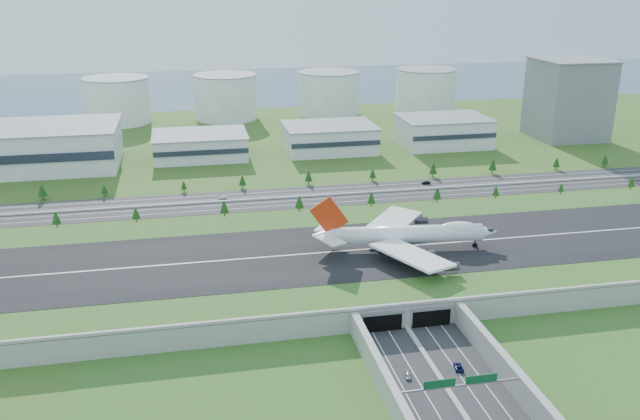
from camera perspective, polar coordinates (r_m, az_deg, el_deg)
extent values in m
plane|color=#2A4916|center=(274.56, 4.02, -4.89)|extent=(1200.00, 1200.00, 0.00)
cube|color=gray|center=(272.95, 4.04, -4.12)|extent=(520.00, 100.00, 8.00)
cube|color=#286121|center=(271.35, 4.06, -3.33)|extent=(520.00, 100.00, 0.16)
cube|color=black|center=(271.30, 4.06, -3.30)|extent=(520.00, 58.00, 0.12)
cube|color=silver|center=(271.27, 4.06, -3.29)|extent=(520.00, 0.90, 0.02)
cube|color=gray|center=(228.35, 7.34, -7.88)|extent=(520.00, 1.20, 1.20)
cube|color=gray|center=(184.76, 6.82, -16.75)|extent=(2.40, 100.00, 8.00)
cube|color=gray|center=(197.70, 17.27, -14.91)|extent=(2.40, 100.00, 8.00)
cube|color=black|center=(227.82, 5.29, -9.40)|extent=(13.00, 1.20, 6.00)
cube|color=black|center=(232.84, 9.35, -8.92)|extent=(13.00, 1.20, 6.00)
cylinder|color=gray|center=(188.69, 6.09, -16.05)|extent=(0.70, 0.70, 7.00)
cylinder|color=gray|center=(201.91, 16.78, -14.24)|extent=(0.70, 0.70, 7.00)
cube|color=gray|center=(192.44, 11.72, -14.27)|extent=(38.00, 0.50, 0.50)
cube|color=#0C4C23|center=(189.55, 10.03, -14.21)|extent=(9.00, 0.30, 2.40)
cube|color=#0C4C23|center=(193.81, 13.44, -13.65)|extent=(9.00, 0.30, 2.40)
cube|color=#28282B|center=(360.83, 0.07, 1.19)|extent=(560.00, 36.00, 0.12)
cylinder|color=#3D2819|center=(338.93, -21.28, -1.17)|extent=(0.50, 0.50, 2.72)
cone|color=#0E350F|center=(337.80, -21.35, -0.61)|extent=(4.23, 4.23, 5.44)
cylinder|color=#3D2819|center=(334.21, -15.20, -0.79)|extent=(0.50, 0.50, 2.57)
cone|color=#0E350F|center=(333.13, -15.25, -0.26)|extent=(3.99, 3.99, 5.14)
cylinder|color=#3D2819|center=(333.49, -8.05, -0.31)|extent=(0.50, 0.50, 2.82)
cone|color=#0E350F|center=(332.31, -8.07, 0.28)|extent=(4.38, 4.38, 5.64)
cylinder|color=#3D2819|center=(337.25, -1.75, 0.11)|extent=(0.50, 0.50, 2.84)
cone|color=#0E350F|center=(336.07, -1.75, 0.70)|extent=(4.42, 4.42, 5.69)
cylinder|color=#3D2819|center=(345.02, 4.34, 0.50)|extent=(0.50, 0.50, 2.68)
cone|color=#0E350F|center=(343.93, 4.35, 1.04)|extent=(4.17, 4.17, 5.36)
cylinder|color=#3D2819|center=(355.81, 9.82, 0.86)|extent=(0.50, 0.50, 2.77)
cone|color=#0E350F|center=(354.72, 9.85, 1.40)|extent=(4.30, 4.30, 5.53)
cylinder|color=#3D2819|center=(368.60, 14.56, 1.13)|extent=(0.50, 0.50, 2.33)
cone|color=#0E350F|center=(367.72, 14.60, 1.57)|extent=(3.62, 3.62, 4.66)
cylinder|color=#3D2819|center=(386.23, 19.61, 1.42)|extent=(0.50, 0.50, 2.11)
cone|color=#0E350F|center=(385.46, 19.65, 1.81)|extent=(3.28, 3.28, 4.22)
cylinder|color=#3D2819|center=(409.10, 24.70, 1.75)|extent=(0.50, 0.50, 2.47)
cone|color=#0E350F|center=(408.25, 24.76, 2.17)|extent=(3.84, 3.84, 4.93)
cylinder|color=#3D2819|center=(382.52, -22.30, 0.99)|extent=(0.50, 0.50, 2.97)
cone|color=#0E350F|center=(381.44, -22.37, 1.53)|extent=(4.62, 4.62, 5.94)
cylinder|color=#3D2819|center=(377.67, -17.66, 1.25)|extent=(0.50, 0.50, 2.20)
cone|color=#0E350F|center=(376.85, -17.70, 1.66)|extent=(3.42, 3.42, 4.40)
cylinder|color=#3D2819|center=(375.03, -11.38, 1.67)|extent=(0.50, 0.50, 2.06)
cone|color=#0E350F|center=(374.25, -11.40, 2.05)|extent=(3.21, 3.21, 4.13)
cylinder|color=#3D2819|center=(376.01, -6.54, 2.01)|extent=(0.50, 0.50, 2.54)
cone|color=#0E350F|center=(375.06, -6.56, 2.49)|extent=(3.95, 3.95, 5.08)
cylinder|color=#3D2819|center=(380.57, -0.97, 2.36)|extent=(0.50, 0.50, 2.72)
cone|color=#0E350F|center=(379.57, -0.97, 2.87)|extent=(4.23, 4.23, 5.44)
cylinder|color=#3D2819|center=(388.76, 4.45, 2.65)|extent=(0.50, 0.50, 2.42)
cone|color=#0E350F|center=(387.89, 4.46, 3.09)|extent=(3.76, 3.76, 4.84)
cylinder|color=#3D2819|center=(399.87, 9.49, 2.95)|extent=(0.50, 0.50, 2.90)
cone|color=#0E350F|center=(398.85, 9.52, 3.46)|extent=(4.52, 4.52, 5.81)
cylinder|color=#3D2819|center=(414.19, 14.30, 3.19)|extent=(0.50, 0.50, 3.01)
cone|color=#0E350F|center=(413.18, 14.35, 3.70)|extent=(4.68, 4.68, 6.02)
cylinder|color=#3D2819|center=(433.45, 19.26, 3.38)|extent=(0.50, 0.50, 2.61)
cone|color=#0E350F|center=(432.61, 19.31, 3.81)|extent=(4.06, 4.06, 5.22)
cylinder|color=#3D2819|center=(450.59, 22.83, 3.52)|extent=(0.50, 0.50, 2.52)
cone|color=#0E350F|center=(449.81, 22.88, 3.91)|extent=(3.92, 3.92, 5.04)
cube|color=silver|center=(449.38, -24.25, 4.77)|extent=(120.00, 60.00, 25.00)
cube|color=silver|center=(443.75, -10.05, 5.36)|extent=(58.00, 42.00, 15.00)
cube|color=silver|center=(453.08, 0.80, 6.07)|extent=(58.00, 42.00, 17.00)
cube|color=silver|center=(475.77, 10.32, 6.53)|extent=(58.00, 42.00, 19.00)
cube|color=slate|center=(518.85, 20.17, 8.75)|extent=(46.00, 46.00, 55.00)
cylinder|color=silver|center=(561.62, -16.70, 8.80)|extent=(50.00, 50.00, 35.00)
cylinder|color=silver|center=(560.18, -7.92, 9.40)|extent=(50.00, 50.00, 35.00)
cylinder|color=silver|center=(571.52, 0.73, 9.77)|extent=(50.00, 50.00, 35.00)
cylinder|color=silver|center=(594.91, 8.88, 9.93)|extent=(50.00, 50.00, 35.00)
cube|color=#39596E|center=(732.96, -6.00, 10.41)|extent=(1200.00, 260.00, 0.06)
cylinder|color=white|center=(270.71, 7.36, -2.03)|extent=(60.70, 13.89, 6.89)
cone|color=white|center=(279.04, 13.87, -1.79)|extent=(9.36, 7.85, 6.89)
cone|color=white|center=(265.90, 0.53, -2.17)|extent=(11.50, 8.10, 6.89)
ellipsoid|color=white|center=(274.72, 11.57, -1.40)|extent=(15.22, 7.05, 4.24)
cube|color=white|center=(254.12, 7.70, -3.77)|extent=(26.49, 35.21, 1.70)
cube|color=white|center=(287.44, 6.20, -0.92)|extent=(31.15, 33.99, 1.70)
cylinder|color=#38383D|center=(261.45, 9.00, -3.72)|extent=(5.94, 3.86, 3.23)
cylinder|color=#38383D|center=(252.50, 11.00, -4.71)|extent=(5.94, 3.86, 3.23)
cylinder|color=#38383D|center=(284.77, 7.82, -1.70)|extent=(5.94, 3.86, 3.23)
cylinder|color=#38383D|center=(296.93, 8.53, -0.84)|extent=(5.94, 3.86, 3.23)
cube|color=white|center=(259.20, 0.90, -2.55)|extent=(10.62, 13.44, 0.65)
cube|color=white|center=(272.18, 0.62, -1.45)|extent=(12.26, 13.36, 0.65)
cube|color=red|center=(263.10, 0.77, -0.50)|extent=(15.36, 2.76, 16.15)
cylinder|color=black|center=(279.72, 12.90, -2.91)|extent=(2.05, 0.75, 2.05)
cylinder|color=black|center=(268.85, 6.55, -3.45)|extent=(2.05, 0.75, 2.05)
cylinder|color=black|center=(275.10, 6.28, -2.90)|extent=(2.05, 0.75, 2.05)
cylinder|color=black|center=(267.71, 5.19, -3.50)|extent=(2.05, 0.75, 2.05)
cylinder|color=black|center=(273.98, 4.96, -2.95)|extent=(2.05, 0.75, 2.05)
imported|color=#A9AAAE|center=(206.00, 7.45, -13.66)|extent=(2.51, 4.15, 1.32)
imported|color=#0C133F|center=(212.28, 11.58, -12.82)|extent=(3.13, 5.47, 1.44)
imported|color=black|center=(385.72, 8.93, 2.29)|extent=(4.90, 1.81, 1.60)
imported|color=white|center=(359.58, -8.17, 1.05)|extent=(4.94, 2.95, 1.34)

